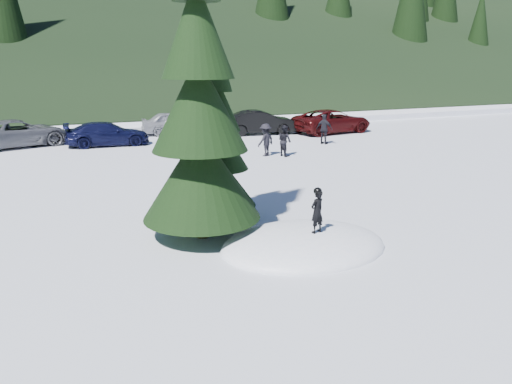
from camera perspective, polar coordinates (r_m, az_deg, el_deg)
name	(u,v)px	position (r m, az deg, el deg)	size (l,w,h in m)	color
ground	(304,247)	(13.21, 5.46, -6.25)	(200.00, 200.00, 0.00)	white
snow_mound	(304,247)	(13.21, 5.46, -6.25)	(4.48, 3.52, 0.96)	white
spruce_tall	(199,116)	(13.21, -6.50, 8.59)	(3.20, 3.20, 8.60)	black
spruce_short	(219,151)	(15.01, -4.23, 4.72)	(2.20, 2.20, 5.37)	black
child_skier	(317,212)	(12.70, 6.99, -2.23)	(0.40, 0.27, 1.11)	black
adult_0	(285,141)	(25.23, 3.29, 5.89)	(0.76, 0.59, 1.56)	black
adult_1	(324,129)	(29.00, 7.83, 7.12)	(1.01, 0.42, 1.72)	black
adult_2	(266,140)	(25.18, 1.11, 5.97)	(1.06, 0.61, 1.63)	black
car_2	(18,133)	(30.89, -25.51, 6.10)	(2.52, 5.47, 1.52)	#56575E
car_3	(107,134)	(29.49, -16.64, 6.39)	(1.87, 4.59, 1.33)	black
car_4	(175,123)	(33.02, -9.21, 7.81)	(1.75, 4.34, 1.48)	#999AA2
car_5	(260,122)	(32.61, 0.50, 7.97)	(1.63, 4.68, 1.54)	black
car_6	(332,121)	(33.65, 8.65, 8.01)	(2.54, 5.51, 1.53)	#380A0A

